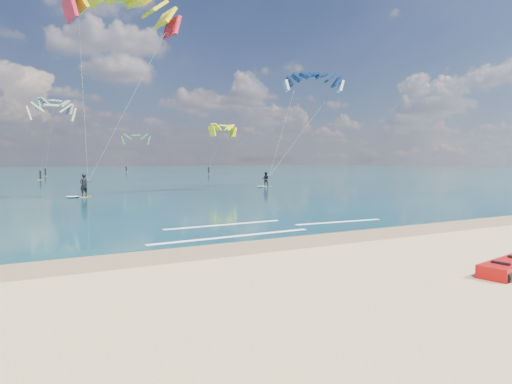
# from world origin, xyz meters

# --- Properties ---
(ground) EXTENTS (320.00, 320.00, 0.00)m
(ground) POSITION_xyz_m (0.00, 40.00, 0.00)
(ground) COLOR tan
(ground) RESTS_ON ground
(wet_sand_strip) EXTENTS (320.00, 2.40, 0.01)m
(wet_sand_strip) POSITION_xyz_m (0.00, 3.00, 0.00)
(wet_sand_strip) COLOR brown
(wet_sand_strip) RESTS_ON ground
(sea) EXTENTS (320.00, 200.00, 0.04)m
(sea) POSITION_xyz_m (0.00, 104.00, 0.02)
(sea) COLOR #082D31
(sea) RESTS_ON ground
(kitesurfer_main) EXTENTS (9.37, 7.34, 16.33)m
(kitesurfer_main) POSITION_xyz_m (-3.52, 25.20, 8.56)
(kitesurfer_main) COLOR gold
(kitesurfer_main) RESTS_ON sea
(kitesurfer_far) EXTENTS (10.59, 4.84, 13.83)m
(kitesurfer_far) POSITION_xyz_m (17.91, 32.06, 7.40)
(kitesurfer_far) COLOR #CCDA20
(kitesurfer_far) RESTS_ON sea
(shoreline_foam) EXTENTS (12.25, 3.64, 0.01)m
(shoreline_foam) POSITION_xyz_m (-0.42, 6.38, 0.04)
(shoreline_foam) COLOR white
(shoreline_foam) RESTS_ON ground
(distant_kites) EXTENTS (68.03, 42.53, 13.28)m
(distant_kites) POSITION_xyz_m (-4.19, 78.76, 5.51)
(distant_kites) COLOR #E24292
(distant_kites) RESTS_ON ground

